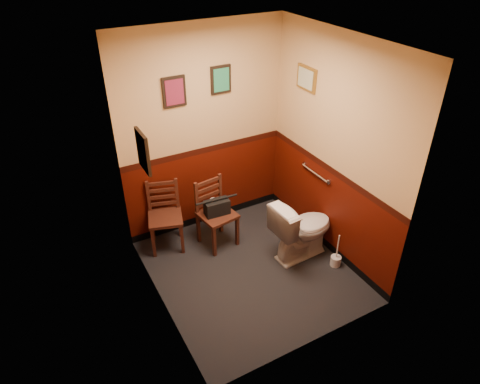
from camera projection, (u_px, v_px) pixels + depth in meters
floor at (250, 271)px, 5.21m from camera, size 2.20×2.40×0.00m
ceiling at (254, 43)px, 3.76m from camera, size 2.20×2.40×0.00m
wall_back at (204, 133)px, 5.37m from camera, size 2.20×0.00×2.70m
wall_front at (323, 238)px, 3.60m from camera, size 2.20×0.00×2.70m
wall_left at (151, 203)px, 4.04m from camera, size 0.00×2.40×2.70m
wall_right at (334, 152)px, 4.93m from camera, size 0.00×2.40×2.70m
grab_bar at (315, 173)px, 5.32m from camera, size 0.05×0.56×0.06m
framed_print_back_a at (174, 92)px, 4.89m from camera, size 0.28×0.04×0.36m
framed_print_back_b at (221, 80)px, 5.11m from camera, size 0.26×0.04×0.34m
framed_print_left at (143, 151)px, 3.85m from camera, size 0.04×0.30×0.38m
framed_print_right at (306, 78)px, 4.99m from camera, size 0.04×0.34×0.28m
toilet at (302, 229)px, 5.27m from camera, size 0.83×0.50×0.79m
toilet_brush at (336, 260)px, 5.26m from camera, size 0.13×0.13×0.46m
chair_left at (165, 216)px, 5.41m from camera, size 0.52×0.52×0.89m
chair_right at (215, 213)px, 5.45m from camera, size 0.48×0.48×0.90m
handbag at (217, 207)px, 5.36m from camera, size 0.32×0.18×0.23m
tp_stack at (215, 213)px, 5.96m from camera, size 0.22×0.14×0.39m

